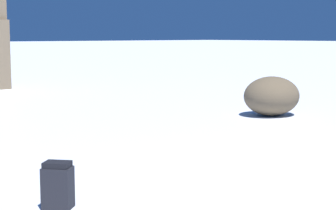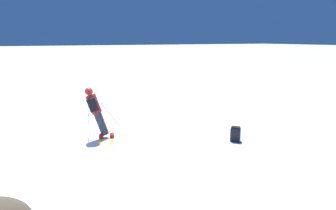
# 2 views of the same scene
# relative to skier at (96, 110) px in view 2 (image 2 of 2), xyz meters

# --- Properties ---
(ground_plane) EXTENTS (300.00, 300.00, 0.00)m
(ground_plane) POSITION_rel_skier_xyz_m (-0.17, 0.08, -0.99)
(ground_plane) COLOR white
(skier) EXTENTS (1.48, 1.78, 1.80)m
(skier) POSITION_rel_skier_xyz_m (0.00, 0.00, 0.00)
(skier) COLOR yellow
(skier) RESTS_ON ground
(spare_backpack) EXTENTS (0.36, 0.37, 0.50)m
(spare_backpack) POSITION_rel_skier_xyz_m (-4.00, 2.44, -0.75)
(spare_backpack) COLOR black
(spare_backpack) RESTS_ON ground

